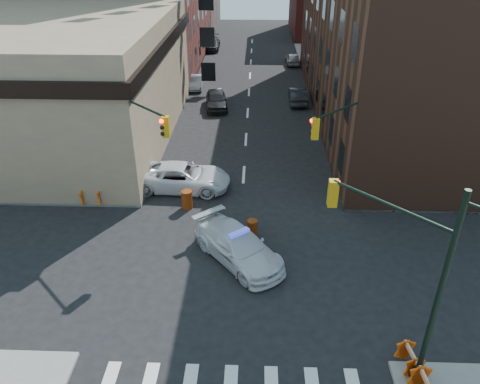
# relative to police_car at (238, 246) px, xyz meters

# --- Properties ---
(ground) EXTENTS (140.00, 140.00, 0.00)m
(ground) POSITION_rel_police_car_xyz_m (0.00, -0.76, -0.81)
(ground) COLOR black
(ground) RESTS_ON ground
(sidewalk_nw) EXTENTS (34.00, 54.50, 0.15)m
(sidewalk_nw) POSITION_rel_police_car_xyz_m (-23.00, 31.99, -0.74)
(sidewalk_nw) COLOR gray
(sidewalk_nw) RESTS_ON ground
(sidewalk_ne) EXTENTS (34.00, 54.50, 0.15)m
(sidewalk_ne) POSITION_rel_police_car_xyz_m (23.00, 31.99, -0.74)
(sidewalk_ne) COLOR gray
(sidewalk_ne) RESTS_ON ground
(bank_building) EXTENTS (22.00, 22.00, 9.00)m
(bank_building) POSITION_rel_police_car_xyz_m (-17.00, 15.74, 3.69)
(bank_building) COLOR #998664
(bank_building) RESTS_ON ground
(commercial_row_ne) EXTENTS (14.00, 34.00, 14.00)m
(commercial_row_ne) POSITION_rel_police_car_xyz_m (13.00, 21.74, 6.19)
(commercial_row_ne) COLOR #4E2C1F
(commercial_row_ne) RESTS_ON ground
(signal_pole_se) EXTENTS (5.40, 5.27, 8.00)m
(signal_pole_se) POSITION_rel_police_car_xyz_m (6.04, -6.28, 3.80)
(signal_pole_se) COLOR black
(signal_pole_se) RESTS_ON sidewalk_se
(signal_pole_nw) EXTENTS (3.58, 3.67, 8.00)m
(signal_pole_nw) POSITION_rel_police_car_xyz_m (-5.85, 4.58, 3.53)
(signal_pole_nw) COLOR black
(signal_pole_nw) RESTS_ON sidewalk_nw
(signal_pole_ne) EXTENTS (3.67, 3.58, 8.00)m
(signal_pole_ne) POSITION_rel_police_car_xyz_m (5.84, 4.59, 3.53)
(signal_pole_ne) COLOR black
(signal_pole_ne) RESTS_ON sidewalk_ne
(tree_ne_near) EXTENTS (3.00, 3.00, 4.85)m
(tree_ne_near) POSITION_rel_police_car_xyz_m (7.50, 25.24, 2.68)
(tree_ne_near) COLOR black
(tree_ne_near) RESTS_ON sidewalk_ne
(tree_ne_far) EXTENTS (3.00, 3.00, 4.85)m
(tree_ne_far) POSITION_rel_police_car_xyz_m (7.50, 33.24, 2.68)
(tree_ne_far) COLOR black
(tree_ne_far) RESTS_ON sidewalk_ne
(police_car) EXTENTS (5.30, 5.77, 1.62)m
(police_car) POSITION_rel_police_car_xyz_m (0.00, 0.00, 0.00)
(police_car) COLOR silver
(police_car) RESTS_ON ground
(pickup) EXTENTS (6.14, 3.09, 1.67)m
(pickup) POSITION_rel_police_car_xyz_m (-3.81, 7.20, 0.02)
(pickup) COLOR white
(pickup) RESTS_ON ground
(parked_car_wnear) EXTENTS (2.41, 4.87, 1.60)m
(parked_car_wnear) POSITION_rel_police_car_xyz_m (-2.89, 22.42, -0.01)
(parked_car_wnear) COLOR black
(parked_car_wnear) RESTS_ON ground
(parked_car_wfar) EXTENTS (1.61, 3.96, 1.28)m
(parked_car_wfar) POSITION_rel_police_car_xyz_m (-5.50, 28.38, -0.17)
(parked_car_wfar) COLOR gray
(parked_car_wfar) RESTS_ON ground
(parked_car_wdeep) EXTENTS (2.39, 5.63, 1.62)m
(parked_car_wdeep) POSITION_rel_police_car_xyz_m (-5.50, 45.78, -0.00)
(parked_car_wdeep) COLOR black
(parked_car_wdeep) RESTS_ON ground
(parked_car_enear) EXTENTS (1.57, 4.45, 1.46)m
(parked_car_enear) POSITION_rel_police_car_xyz_m (4.66, 24.13, -0.08)
(parked_car_enear) COLOR black
(parked_car_enear) RESTS_ON ground
(parked_car_efar) EXTENTS (1.71, 3.94, 1.32)m
(parked_car_efar) POSITION_rel_police_car_xyz_m (5.06, 38.39, -0.15)
(parked_car_efar) COLOR gray
(parked_car_efar) RESTS_ON ground
(pedestrian_a) EXTENTS (0.77, 0.76, 1.79)m
(pedestrian_a) POSITION_rel_police_car_xyz_m (-6.50, 5.49, 0.24)
(pedestrian_a) COLOR black
(pedestrian_a) RESTS_ON sidewalk_nw
(pedestrian_b) EXTENTS (1.00, 0.80, 1.97)m
(pedestrian_b) POSITION_rel_police_car_xyz_m (-10.34, 6.88, 0.32)
(pedestrian_b) COLOR black
(pedestrian_b) RESTS_ON sidewalk_nw
(pedestrian_c) EXTENTS (1.16, 1.15, 1.97)m
(pedestrian_c) POSITION_rel_police_car_xyz_m (-13.00, 7.49, 0.32)
(pedestrian_c) COLOR #202531
(pedestrian_c) RESTS_ON sidewalk_nw
(barrel_road) EXTENTS (0.63, 0.63, 1.02)m
(barrel_road) POSITION_rel_police_car_xyz_m (0.66, 2.03, -0.30)
(barrel_road) COLOR #C35B09
(barrel_road) RESTS_ON ground
(barrel_bank) EXTENTS (0.72, 0.72, 1.14)m
(barrel_bank) POSITION_rel_police_car_xyz_m (-3.23, 4.84, -0.24)
(barrel_bank) COLOR red
(barrel_bank) RESTS_ON ground
(barricade_se_a) EXTENTS (0.72, 1.20, 0.85)m
(barricade_se_a) POSITION_rel_police_car_xyz_m (6.66, -6.48, -0.24)
(barricade_se_a) COLOR #CB5D09
(barricade_se_a) RESTS_ON sidewalk_se
(barricade_nw_a) EXTENTS (1.21, 0.63, 0.89)m
(barricade_nw_a) POSITION_rel_police_car_xyz_m (-6.50, 7.24, -0.21)
(barricade_nw_a) COLOR orange
(barricade_nw_a) RESTS_ON sidewalk_nw
(barricade_nw_b) EXTENTS (1.40, 0.74, 1.03)m
(barricade_nw_b) POSITION_rel_police_car_xyz_m (-8.94, 4.94, -0.15)
(barricade_nw_b) COLOR red
(barricade_nw_b) RESTS_ON sidewalk_nw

